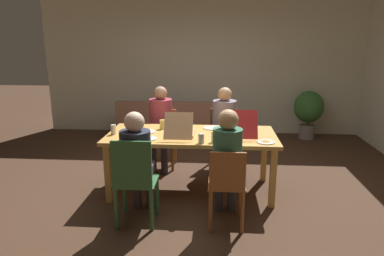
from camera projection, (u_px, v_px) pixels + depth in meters
The scene contains 23 objects.
ground_plane at pixel (191, 190), 4.64m from camera, with size 20.00×20.00×0.00m, color #483021.
back_wall at pixel (202, 65), 7.22m from camera, with size 6.57×0.12×2.84m, color silver.
dining_table at pixel (191, 140), 4.47m from camera, with size 2.13×0.97×0.78m.
chair_0 at pixel (162, 135), 5.45m from camera, with size 0.44×0.41×0.88m.
person_0 at pixel (161, 121), 5.26m from camera, with size 0.34×0.52×1.26m.
chair_1 at pixel (135, 179), 3.64m from camera, with size 0.43×0.41×0.98m.
person_1 at pixel (137, 157), 3.73m from camera, with size 0.32×0.54×1.23m.
chair_2 at pixel (227, 184), 3.61m from camera, with size 0.38×0.42×0.88m.
person_2 at pixel (227, 157), 3.69m from camera, with size 0.30×0.51×1.27m.
chair_3 at pixel (224, 134), 5.39m from camera, with size 0.45×0.41×0.90m.
person_3 at pixel (224, 122), 5.20m from camera, with size 0.35×0.56×1.26m.
pizza_box_0 at pixel (180, 132), 4.37m from camera, with size 0.34×0.52×0.32m.
pizza_box_1 at pixel (241, 130), 4.43m from camera, with size 0.36×0.57×0.34m.
plate_0 at pixel (266, 142), 4.07m from camera, with size 0.22×0.22×0.03m.
plate_1 at pixel (149, 138), 4.22m from camera, with size 0.21×0.21×0.01m.
plate_2 at pixel (146, 131), 4.52m from camera, with size 0.24×0.24×0.03m.
plate_3 at pixel (212, 128), 4.71m from camera, with size 0.24×0.24×0.01m.
drinking_glass_0 at pixel (113, 130), 4.41m from camera, with size 0.06×0.06×0.12m, color silver.
drinking_glass_1 at pixel (214, 137), 4.08m from camera, with size 0.07×0.07×0.12m, color #E5C55E.
drinking_glass_2 at pixel (201, 138), 4.03m from camera, with size 0.07×0.07×0.11m, color silver.
drinking_glass_3 at pixel (162, 124), 4.68m from camera, with size 0.07×0.07×0.12m, color #DBC05E.
couch at pixel (176, 126), 6.87m from camera, with size 2.17×0.84×0.81m.
potted_plant at pixel (309, 110), 6.88m from camera, with size 0.57×0.57×0.96m.
Camera 1 is at (0.31, -4.27, 1.96)m, focal length 32.76 mm.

